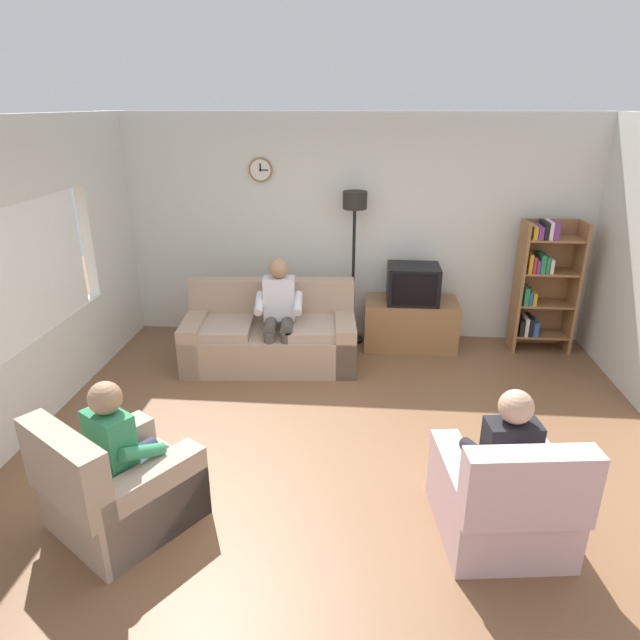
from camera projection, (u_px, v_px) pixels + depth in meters
name	position (u px, v px, depth m)	size (l,w,h in m)	color
ground_plane	(345.00, 449.00, 4.76)	(12.00, 12.00, 0.00)	brown
back_wall_assembly	(356.00, 229.00, 6.73)	(6.20, 0.17, 2.70)	silver
left_wall_assembly	(0.00, 292.00, 4.53)	(0.12, 5.80, 2.70)	silver
couch	(270.00, 337.00, 6.25)	(1.97, 1.03, 0.90)	tan
tv_stand	(410.00, 323.00, 6.69)	(1.10, 0.56, 0.58)	olive
tv	(413.00, 284.00, 6.48)	(0.60, 0.49, 0.44)	black
bookshelf	(541.00, 283.00, 6.44)	(0.68, 0.36, 1.56)	olive
floor_lamp	(354.00, 226.00, 6.41)	(0.28, 0.28, 1.85)	black
armchair_near_window	(119.00, 490.00, 3.82)	(1.16, 1.18, 0.90)	tan
armchair_near_bookshelf	(502.00, 500.00, 3.71)	(0.90, 0.97, 0.90)	beige
person_on_couch	(279.00, 309.00, 6.00)	(0.54, 0.56, 1.24)	silver
person_in_left_armchair	(125.00, 445.00, 3.76)	(0.61, 0.64, 1.12)	#338C59
person_in_right_armchair	(503.00, 453.00, 3.68)	(0.55, 0.57, 1.12)	black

